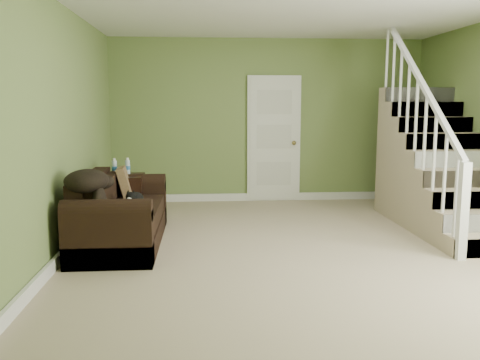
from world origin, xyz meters
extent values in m
cube|color=tan|center=(0.00, 0.00, 0.00)|extent=(5.00, 5.50, 0.01)
cube|color=white|center=(0.00, 0.00, 2.60)|extent=(5.00, 5.50, 0.01)
cube|color=olive|center=(0.00, 2.75, 1.30)|extent=(5.00, 0.04, 2.60)
cube|color=olive|center=(0.00, -2.75, 1.30)|extent=(5.00, 0.04, 2.60)
cube|color=olive|center=(-2.50, 0.00, 1.30)|extent=(0.04, 5.50, 2.60)
cube|color=white|center=(0.00, 2.72, 0.06)|extent=(5.00, 0.04, 0.12)
cube|color=white|center=(-2.47, 0.00, 0.06)|extent=(0.04, 5.50, 0.12)
cube|color=white|center=(0.10, 2.71, 1.01)|extent=(0.86, 0.05, 2.02)
cube|color=white|center=(0.10, 2.69, 1.00)|extent=(0.78, 0.04, 1.96)
sphere|color=olive|center=(0.42, 2.65, 0.95)|extent=(0.07, 0.07, 0.07)
cylinder|color=white|center=(1.55, -0.46, 0.65)|extent=(0.04, 0.04, 0.90)
cylinder|color=white|center=(1.55, -0.19, 0.85)|extent=(0.04, 0.04, 0.90)
cube|color=tan|center=(2.00, 0.08, 0.30)|extent=(1.00, 0.27, 0.60)
cylinder|color=white|center=(1.55, 0.08, 1.05)|extent=(0.04, 0.04, 0.90)
cube|color=tan|center=(2.00, 0.35, 0.40)|extent=(1.00, 0.27, 0.80)
cylinder|color=white|center=(1.55, 0.35, 1.25)|extent=(0.04, 0.04, 0.90)
cube|color=tan|center=(2.00, 0.62, 0.50)|extent=(1.00, 0.27, 1.00)
cylinder|color=white|center=(1.55, 0.62, 1.45)|extent=(0.04, 0.04, 0.90)
cube|color=tan|center=(2.00, 0.89, 0.60)|extent=(1.00, 0.27, 1.20)
cylinder|color=white|center=(1.55, 0.89, 1.65)|extent=(0.04, 0.04, 0.90)
cube|color=tan|center=(2.00, 1.16, 0.70)|extent=(1.00, 0.27, 1.40)
cylinder|color=white|center=(1.55, 1.16, 1.85)|extent=(0.04, 0.04, 0.90)
cube|color=tan|center=(2.00, 1.43, 0.80)|extent=(1.00, 0.27, 1.60)
cylinder|color=white|center=(1.55, 1.43, 2.05)|extent=(0.04, 0.04, 0.90)
cube|color=tan|center=(2.00, 1.70, 0.90)|extent=(1.00, 0.27, 1.80)
cylinder|color=white|center=(1.55, 1.70, 2.25)|extent=(0.04, 0.04, 0.90)
cube|color=white|center=(1.55, -0.62, 0.50)|extent=(0.09, 0.09, 1.00)
cube|color=white|center=(1.55, 0.62, 1.90)|extent=(0.06, 2.46, 1.84)
cube|color=black|center=(-1.97, 0.27, 0.11)|extent=(0.86, 1.99, 0.23)
cube|color=black|center=(-1.88, 0.27, 0.33)|extent=(0.65, 1.50, 0.20)
cube|color=black|center=(-1.97, -0.61, 0.28)|extent=(0.86, 0.23, 0.56)
cube|color=black|center=(-1.97, 1.15, 0.28)|extent=(0.86, 0.23, 0.56)
cylinder|color=black|center=(-1.97, -0.61, 0.56)|extent=(0.86, 0.23, 0.23)
cylinder|color=black|center=(-1.97, 1.15, 0.56)|extent=(0.86, 0.23, 0.23)
cube|color=black|center=(-2.31, 0.27, 0.50)|extent=(0.18, 1.53, 0.57)
cube|color=black|center=(-2.17, 0.27, 0.57)|extent=(0.13, 1.48, 0.32)
cube|color=black|center=(-2.10, 1.23, 0.32)|extent=(0.55, 0.55, 0.65)
cylinder|color=silver|center=(-2.19, 1.16, 0.75)|extent=(0.06, 0.06, 0.20)
cylinder|color=#2D6FB1|center=(-2.19, 1.16, 0.75)|extent=(0.07, 0.07, 0.05)
cylinder|color=white|center=(-2.19, 1.16, 0.86)|extent=(0.03, 0.03, 0.03)
cylinder|color=silver|center=(-2.03, 1.21, 0.75)|extent=(0.06, 0.06, 0.20)
cylinder|color=#2D6FB1|center=(-2.03, 1.21, 0.75)|extent=(0.07, 0.07, 0.05)
cylinder|color=white|center=(-2.03, 1.21, 0.86)|extent=(0.03, 0.03, 0.03)
ellipsoid|color=black|center=(-1.82, 0.26, 0.51)|extent=(0.22, 0.33, 0.16)
ellipsoid|color=white|center=(-1.82, 0.19, 0.48)|extent=(0.12, 0.14, 0.08)
sphere|color=black|center=(-1.82, 0.10, 0.56)|extent=(0.13, 0.13, 0.11)
ellipsoid|color=white|center=(-1.82, 0.06, 0.54)|extent=(0.06, 0.06, 0.05)
cone|color=black|center=(-1.85, 0.11, 0.62)|extent=(0.05, 0.05, 0.05)
cone|color=black|center=(-1.79, 0.11, 0.62)|extent=(0.05, 0.05, 0.05)
cylinder|color=black|center=(-1.73, 0.37, 0.44)|extent=(0.05, 0.23, 0.03)
ellipsoid|color=yellow|center=(-1.76, -0.21, 0.45)|extent=(0.08, 0.19, 0.05)
cube|color=#47311C|center=(-2.03, 0.93, 0.60)|extent=(0.22, 0.40, 0.40)
ellipsoid|color=black|center=(-2.21, -0.36, 0.81)|extent=(0.53, 0.63, 0.23)
camera|label=1|loc=(-1.06, -5.43, 1.57)|focal=38.00mm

